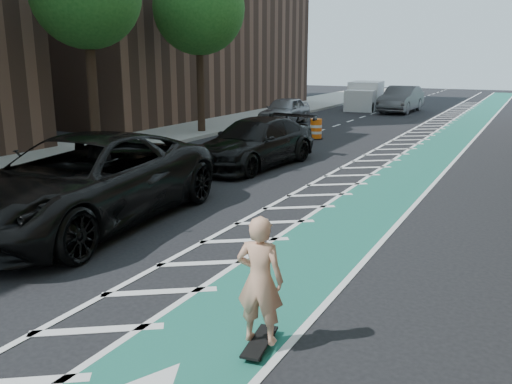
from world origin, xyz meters
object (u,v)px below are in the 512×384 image
Objects in this scene: suv_far at (255,143)px; barrel_a at (122,191)px; skateboarder at (260,280)px; suv_near at (83,181)px.

suv_far is 6.45m from barrel_a.
suv_far is at bearing 87.86° from barrel_a.
skateboarder is 6.60m from suv_near.
barrel_a is at bearing -86.37° from suv_far.
barrel_a is (-0.24, -6.44, -0.31)m from suv_far.
suv_near reaches higher than skateboarder.
suv_far is (0.25, 7.65, -0.19)m from suv_near.
suv_near is (-5.91, 2.94, 0.04)m from skateboarder.
barrel_a is (-5.90, 4.14, -0.46)m from skateboarder.
skateboarder is 7.22m from barrel_a.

